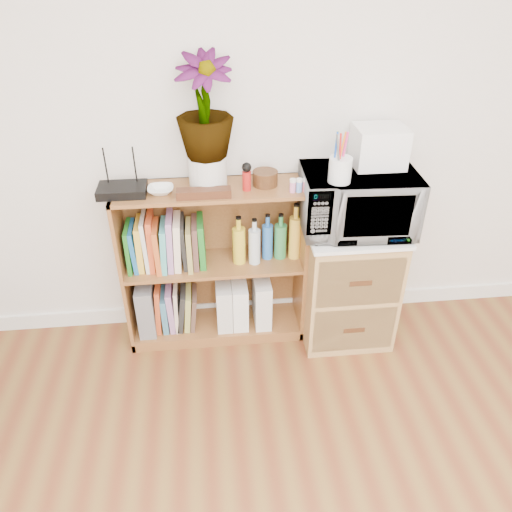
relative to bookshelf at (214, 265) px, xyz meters
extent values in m
cube|color=white|center=(0.35, 0.14, -0.42)|extent=(4.00, 0.02, 0.10)
cube|color=brown|center=(0.00, 0.00, 0.00)|extent=(1.00, 0.30, 0.95)
cube|color=#9E7542|center=(0.75, -0.08, -0.12)|extent=(0.50, 0.45, 0.70)
imported|color=silver|center=(0.75, -0.08, 0.40)|extent=(0.59, 0.41, 0.32)
cylinder|color=white|center=(0.62, -0.18, 0.62)|extent=(0.11, 0.11, 0.12)
cube|color=white|center=(0.86, 0.00, 0.66)|extent=(0.25, 0.21, 0.20)
cube|color=black|center=(-0.43, -0.02, 0.50)|extent=(0.24, 0.16, 0.04)
imported|color=white|center=(-0.25, -0.03, 0.49)|extent=(0.13, 0.13, 0.03)
cylinder|color=silver|center=(-0.01, 0.02, 0.56)|extent=(0.19, 0.19, 0.16)
imported|color=#417E32|center=(-0.01, 0.02, 0.88)|extent=(0.27, 0.27, 0.49)
cube|color=#3B1E10|center=(-0.03, -0.10, 0.50)|extent=(0.27, 0.07, 0.04)
cylinder|color=#A51714|center=(0.18, -0.04, 0.53)|extent=(0.04, 0.04, 0.10)
cylinder|color=#391F0F|center=(0.28, 0.01, 0.51)|extent=(0.13, 0.13, 0.08)
cube|color=pink|center=(0.44, -0.09, 0.50)|extent=(0.10, 0.04, 0.05)
cube|color=slate|center=(-0.40, 0.00, -0.25)|extent=(0.09, 0.25, 0.32)
cube|color=silver|center=(0.04, -0.01, -0.26)|extent=(0.09, 0.23, 0.28)
cube|color=white|center=(0.14, -0.01, -0.26)|extent=(0.09, 0.22, 0.28)
cube|color=silver|center=(0.27, -0.01, -0.26)|extent=(0.09, 0.24, 0.30)
cube|color=#1D6D1D|center=(-0.45, 0.00, 0.15)|extent=(0.02, 0.20, 0.25)
cube|color=#1A5D9F|center=(-0.42, 0.00, 0.15)|extent=(0.04, 0.20, 0.25)
cube|color=gold|center=(-0.39, 0.00, 0.16)|extent=(0.04, 0.20, 0.27)
cube|color=silver|center=(-0.36, 0.00, 0.17)|extent=(0.03, 0.20, 0.30)
cube|color=#CD4A23|center=(-0.33, 0.00, 0.18)|extent=(0.04, 0.20, 0.30)
cube|color=#C45622|center=(-0.30, 0.00, 0.15)|extent=(0.03, 0.20, 0.26)
cube|color=teal|center=(-0.26, 0.00, 0.15)|extent=(0.04, 0.20, 0.26)
cube|color=#A471AA|center=(-0.23, 0.00, 0.18)|extent=(0.04, 0.20, 0.31)
cube|color=beige|center=(-0.19, 0.00, 0.17)|extent=(0.05, 0.20, 0.28)
cube|color=#242424|center=(-0.16, 0.00, 0.16)|extent=(0.03, 0.20, 0.27)
cube|color=#9C8F48|center=(-0.13, 0.00, 0.15)|extent=(0.03, 0.20, 0.25)
cube|color=brown|center=(-0.10, 0.00, 0.15)|extent=(0.03, 0.20, 0.26)
cube|color=#1D7021|center=(-0.06, 0.00, 0.16)|extent=(0.04, 0.20, 0.26)
cylinder|color=gold|center=(0.14, 0.00, 0.16)|extent=(0.07, 0.07, 0.27)
cylinder|color=silver|center=(0.22, 0.00, 0.16)|extent=(0.06, 0.06, 0.26)
cylinder|color=blue|center=(0.30, 0.00, 0.16)|extent=(0.06, 0.06, 0.26)
cylinder|color=#318747|center=(0.37, 0.00, 0.16)|extent=(0.07, 0.07, 0.26)
cylinder|color=gold|center=(0.45, 0.00, 0.19)|extent=(0.07, 0.07, 0.32)
cylinder|color=#A2B0B4|center=(0.53, 0.00, 0.17)|extent=(0.06, 0.06, 0.28)
cube|color=#B94720|center=(-0.34, 0.00, -0.26)|extent=(0.04, 0.19, 0.30)
cube|color=teal|center=(-0.30, 0.00, -0.29)|extent=(0.03, 0.19, 0.23)
cube|color=#99699E|center=(-0.26, 0.00, -0.27)|extent=(0.04, 0.19, 0.27)
cube|color=beige|center=(-0.23, 0.00, -0.27)|extent=(0.03, 0.19, 0.28)
cube|color=black|center=(-0.20, 0.00, -0.28)|extent=(0.06, 0.19, 0.25)
cube|color=#A0A04A|center=(-0.17, 0.00, -0.29)|extent=(0.06, 0.19, 0.24)
cube|color=#51392E|center=(-0.14, 0.00, -0.29)|extent=(0.05, 0.19, 0.22)
camera|label=1|loc=(-0.01, -2.32, 1.56)|focal=35.00mm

